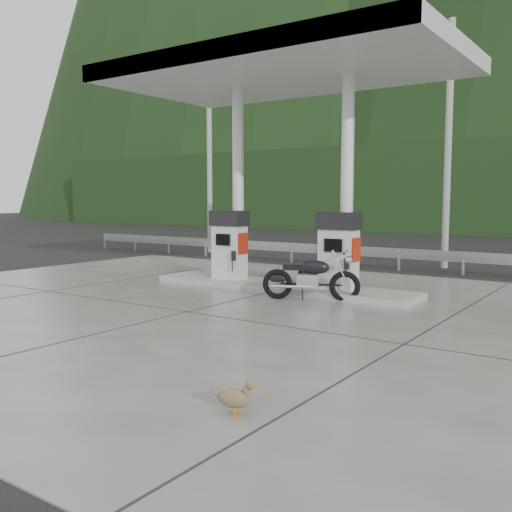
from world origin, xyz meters
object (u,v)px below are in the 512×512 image
Objects in this scene: motorcycle_right at (311,279)px; duck at (234,399)px; gas_pump_right at (338,251)px; gas_pump_left at (229,245)px; motorcycle_left at (321,275)px.

motorcycle_right reaches higher than duck.
gas_pump_right is at bearing 95.75° from duck.
gas_pump_right is 7.78m from duck.
motorcycle_right is 4.41× the size of duck.
duck is at bearing -88.21° from motorcycle_right.
gas_pump_left is 1.08× the size of motorcycle_left.
duck is at bearing -71.41° from gas_pump_right.
motorcycle_left is at bearing 88.11° from motorcycle_right.
motorcycle_left is at bearing 99.26° from duck.
duck is (2.69, -6.42, -0.32)m from motorcycle_right.
gas_pump_left is 3.86× the size of duck.
gas_pump_left is at bearing 142.12° from motorcycle_right.
motorcycle_right is at bearing 99.88° from duck.
gas_pump_right is 0.88× the size of motorcycle_right.
gas_pump_right is 1.08× the size of motorcycle_left.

